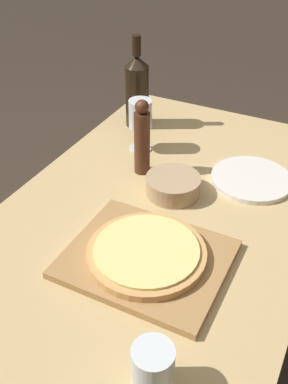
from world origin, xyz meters
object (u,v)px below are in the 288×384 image
pizza (146,252)px  wine_bottle (137,90)px  small_bowl (173,185)px  pepper_mill (142,139)px  wine_glass (140,116)px

pizza → wine_bottle: size_ratio=0.88×
small_bowl → pepper_mill: bearing=154.9°
pizza → wine_bottle: 0.68m
wine_bottle → small_bowl: 0.43m
wine_glass → small_bowl: 0.27m
pepper_mill → wine_bottle: bearing=120.3°
pepper_mill → small_bowl: bearing=-25.1°
pepper_mill → wine_glass: pepper_mill is taller
wine_bottle → wine_glass: bearing=-59.0°
small_bowl → wine_bottle: bearing=131.1°
pizza → pepper_mill: pepper_mill is taller
pizza → pepper_mill: 0.38m
wine_bottle → pepper_mill: 0.30m
pizza → small_bowl: small_bowl is taller
wine_bottle → pepper_mill: wine_bottle is taller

